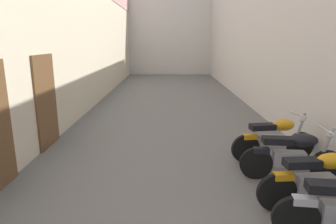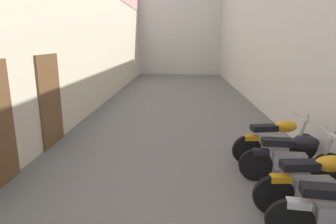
% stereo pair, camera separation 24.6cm
% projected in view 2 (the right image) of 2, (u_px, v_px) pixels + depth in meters
% --- Properties ---
extents(ground_plane, '(39.46, 39.46, 0.00)m').
position_uv_depth(ground_plane, '(177.00, 124.00, 9.07)').
color(ground_plane, '#66635E').
extents(building_right, '(0.45, 23.46, 6.75)m').
position_uv_depth(building_right, '(273.00, 15.00, 10.08)').
color(building_right, beige).
rests_on(building_right, ground).
extents(building_far_end, '(9.11, 2.00, 6.19)m').
position_uv_depth(building_far_end, '(180.00, 33.00, 22.64)').
color(building_far_end, beige).
rests_on(building_far_end, ground).
extents(motorcycle_fifth, '(1.85, 0.58, 1.04)m').
position_uv_depth(motorcycle_fifth, '(317.00, 182.00, 4.28)').
color(motorcycle_fifth, black).
rests_on(motorcycle_fifth, ground).
extents(motorcycle_sixth, '(1.85, 0.58, 1.04)m').
position_uv_depth(motorcycle_sixth, '(293.00, 157.00, 5.20)').
color(motorcycle_sixth, black).
rests_on(motorcycle_sixth, ground).
extents(motorcycle_seventh, '(1.84, 0.58, 1.04)m').
position_uv_depth(motorcycle_seventh, '(277.00, 140.00, 6.10)').
color(motorcycle_seventh, black).
rests_on(motorcycle_seventh, ground).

